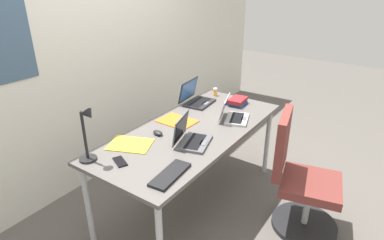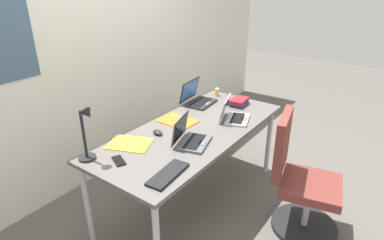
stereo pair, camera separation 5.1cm
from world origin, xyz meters
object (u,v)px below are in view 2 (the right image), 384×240
object	(u,v)px
paper_folder_near_mouse	(130,144)
pill_bottle	(217,92)
desk_lamp	(87,134)
laptop_front_left	(234,116)
book_stack	(239,102)
laptop_by_keyboard	(197,99)
office_chair	(300,185)
laptop_back_right	(190,138)
cell_phone	(119,161)
external_keyboard	(168,174)
paper_folder_front_right	(178,121)
computer_mouse	(158,132)

from	to	relation	value
paper_folder_near_mouse	pill_bottle	bearing A→B (deg)	1.34
desk_lamp	laptop_front_left	xyz separation A→B (m)	(1.15, -0.46, -0.16)
desk_lamp	book_stack	bearing A→B (deg)	-12.58
desk_lamp	laptop_by_keyboard	bearing A→B (deg)	0.78
office_chair	book_stack	bearing A→B (deg)	61.24
laptop_back_right	pill_bottle	size ratio (longest dim) A/B	4.30
laptop_by_keyboard	office_chair	distance (m)	1.24
cell_phone	book_stack	distance (m)	1.40
pill_bottle	book_stack	xyz separation A→B (m)	(-0.10, -0.31, -0.01)
laptop_by_keyboard	office_chair	world-z (taller)	office_chair
external_keyboard	book_stack	world-z (taller)	book_stack
external_keyboard	office_chair	xyz separation A→B (m)	(0.88, -0.58, -0.35)
book_stack	paper_folder_near_mouse	xyz separation A→B (m)	(-1.17, 0.28, -0.03)
paper_folder_front_right	laptop_front_left	bearing A→B (deg)	-50.52
laptop_front_left	pill_bottle	distance (m)	0.62
desk_lamp	office_chair	xyz separation A→B (m)	(1.05, -1.13, -0.54)
laptop_back_right	book_stack	bearing A→B (deg)	4.82
laptop_by_keyboard	cell_phone	xyz separation A→B (m)	(-1.19, -0.19, -0.04)
paper_folder_front_right	desk_lamp	bearing A→B (deg)	173.96
paper_folder_near_mouse	office_chair	distance (m)	1.35
laptop_back_right	book_stack	xyz separation A→B (m)	(0.89, 0.08, -0.01)
book_stack	office_chair	distance (m)	0.99
laptop_by_keyboard	computer_mouse	size ratio (longest dim) A/B	3.43
desk_lamp	computer_mouse	bearing A→B (deg)	-11.50
external_keyboard	paper_folder_front_right	distance (m)	0.82
laptop_back_right	office_chair	size ratio (longest dim) A/B	0.35
laptop_back_right	paper_folder_near_mouse	bearing A→B (deg)	128.15
external_keyboard	paper_folder_near_mouse	xyz separation A→B (m)	(0.15, 0.49, -0.01)
laptop_front_left	desk_lamp	bearing A→B (deg)	158.12
book_stack	paper_folder_front_right	size ratio (longest dim) A/B	0.68
desk_lamp	laptop_back_right	size ratio (longest dim) A/B	1.18
external_keyboard	office_chair	size ratio (longest dim) A/B	0.34
laptop_back_right	computer_mouse	bearing A→B (deg)	96.80
book_stack	office_chair	size ratio (longest dim) A/B	0.22
desk_lamp	paper_folder_near_mouse	world-z (taller)	desk_lamp
laptop_back_right	desk_lamp	bearing A→B (deg)	145.63
external_keyboard	cell_phone	xyz separation A→B (m)	(-0.07, 0.38, -0.01)
laptop_front_left	book_stack	distance (m)	0.36
external_keyboard	computer_mouse	world-z (taller)	computer_mouse
cell_phone	external_keyboard	bearing A→B (deg)	-55.24
desk_lamp	office_chair	world-z (taller)	desk_lamp
external_keyboard	cell_phone	distance (m)	0.38
laptop_back_right	external_keyboard	bearing A→B (deg)	-161.92
desk_lamp	computer_mouse	size ratio (longest dim) A/B	4.17
paper_folder_near_mouse	book_stack	bearing A→B (deg)	-13.43
book_stack	cell_phone	bearing A→B (deg)	173.26
desk_lamp	pill_bottle	size ratio (longest dim) A/B	5.07
external_keyboard	laptop_by_keyboard	bearing A→B (deg)	20.85
external_keyboard	office_chair	distance (m)	1.11
cell_phone	desk_lamp	bearing A→B (deg)	145.91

